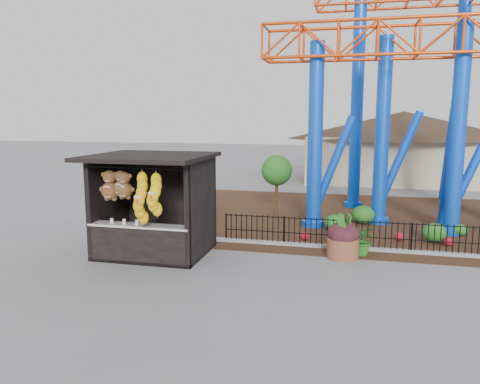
% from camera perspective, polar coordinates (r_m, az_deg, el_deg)
% --- Properties ---
extents(ground, '(120.00, 120.00, 0.00)m').
position_cam_1_polar(ground, '(13.08, -0.10, -9.77)').
color(ground, slate).
rests_on(ground, ground).
extents(mulch_bed, '(18.00, 12.00, 0.02)m').
position_cam_1_polar(mulch_bed, '(20.48, 16.36, -3.15)').
color(mulch_bed, '#331E11').
rests_on(mulch_bed, ground).
extents(curb, '(18.00, 0.18, 0.12)m').
position_cam_1_polar(curb, '(15.62, 17.15, -6.79)').
color(curb, gray).
rests_on(curb, ground).
extents(prize_booth, '(3.50, 3.40, 3.12)m').
position_cam_1_polar(prize_booth, '(14.47, -10.95, -1.78)').
color(prize_booth, black).
rests_on(prize_booth, ground).
extents(picket_fence, '(12.20, 0.06, 1.00)m').
position_cam_1_polar(picket_fence, '(15.60, 20.54, -5.32)').
color(picket_fence, black).
rests_on(picket_fence, ground).
extents(roller_coaster, '(11.00, 6.37, 10.82)m').
position_cam_1_polar(roller_coaster, '(20.48, 20.40, 14.77)').
color(roller_coaster, blue).
rests_on(roller_coaster, ground).
extents(terracotta_planter, '(1.14, 1.14, 0.63)m').
position_cam_1_polar(terracotta_planter, '(14.60, 12.41, -6.67)').
color(terracotta_planter, brown).
rests_on(terracotta_planter, ground).
extents(planter_foliage, '(0.70, 0.70, 0.64)m').
position_cam_1_polar(planter_foliage, '(14.44, 12.50, -4.25)').
color(planter_foliage, '#32141A').
rests_on(planter_foliage, terracotta_planter).
extents(potted_plant, '(1.06, 0.99, 0.95)m').
position_cam_1_polar(potted_plant, '(14.99, 14.75, -5.71)').
color(potted_plant, '#255719').
rests_on(potted_plant, ground).
extents(landscaping, '(7.52, 3.68, 0.73)m').
position_cam_1_polar(landscaping, '(18.18, 18.59, -3.77)').
color(landscaping, '#215B1A').
rests_on(landscaping, mulch_bed).
extents(pavilion, '(15.00, 15.00, 4.80)m').
position_cam_1_polar(pavilion, '(32.18, 19.27, 6.55)').
color(pavilion, '#BFAD8C').
rests_on(pavilion, ground).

